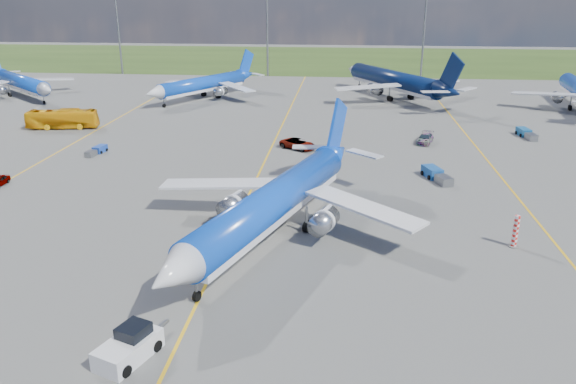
# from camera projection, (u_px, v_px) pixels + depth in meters

# --- Properties ---
(ground) EXTENTS (400.00, 400.00, 0.00)m
(ground) POSITION_uv_depth(u_px,v_px,m) (210.00, 275.00, 45.55)
(ground) COLOR #575754
(ground) RESTS_ON ground
(grass_strip) EXTENTS (400.00, 80.00, 0.01)m
(grass_strip) POSITION_uv_depth(u_px,v_px,m) (314.00, 59.00, 185.87)
(grass_strip) COLOR #2D4719
(grass_strip) RESTS_ON ground
(taxiway_lines) EXTENTS (60.25, 160.00, 0.02)m
(taxiway_lines) POSITION_uv_depth(u_px,v_px,m) (261.00, 171.00, 71.44)
(taxiway_lines) COLOR yellow
(taxiway_lines) RESTS_ON ground
(floodlight_masts) EXTENTS (202.20, 0.50, 22.70)m
(floodlight_masts) POSITION_uv_depth(u_px,v_px,m) (345.00, 28.00, 143.24)
(floodlight_masts) COLOR slate
(floodlight_masts) RESTS_ON ground
(warning_post) EXTENTS (0.50, 0.50, 3.00)m
(warning_post) POSITION_uv_depth(u_px,v_px,m) (516.00, 231.00, 50.10)
(warning_post) COLOR red
(warning_post) RESTS_ON ground
(bg_jet_nw) EXTENTS (42.47, 41.65, 8.87)m
(bg_jet_nw) POSITION_uv_depth(u_px,v_px,m) (24.00, 97.00, 120.84)
(bg_jet_nw) COLOR blue
(bg_jet_nw) RESTS_ON ground
(bg_jet_nnw) EXTENTS (38.98, 42.05, 8.85)m
(bg_jet_nnw) POSITION_uv_depth(u_px,v_px,m) (204.00, 99.00, 118.64)
(bg_jet_nnw) COLOR blue
(bg_jet_nnw) RESTS_ON ground
(bg_jet_n) EXTENTS (48.19, 51.95, 10.93)m
(bg_jet_n) POSITION_uv_depth(u_px,v_px,m) (393.00, 98.00, 119.50)
(bg_jet_n) COLOR #071840
(bg_jet_n) RESTS_ON ground
(main_airliner) EXTENTS (40.23, 45.80, 10.02)m
(main_airliner) POSITION_uv_depth(u_px,v_px,m) (273.00, 237.00, 52.64)
(main_airliner) COLOR blue
(main_airliner) RESTS_ON ground
(pushback_tug) EXTENTS (3.64, 6.05, 2.04)m
(pushback_tug) POSITION_uv_depth(u_px,v_px,m) (130.00, 346.00, 35.13)
(pushback_tug) COLOR silver
(pushback_tug) RESTS_ON ground
(apron_bus) EXTENTS (11.75, 4.61, 3.19)m
(apron_bus) POSITION_uv_depth(u_px,v_px,m) (62.00, 119.00, 92.97)
(apron_bus) COLOR #F0A80E
(apron_bus) RESTS_ON ground
(service_car_b) EXTENTS (5.93, 4.98, 1.51)m
(service_car_b) POSITION_uv_depth(u_px,v_px,m) (298.00, 144.00, 81.23)
(service_car_b) COLOR #999999
(service_car_b) RESTS_ON ground
(service_car_c) EXTENTS (3.40, 5.30, 1.43)m
(service_car_c) POSITION_uv_depth(u_px,v_px,m) (425.00, 138.00, 84.35)
(service_car_c) COLOR #999999
(service_car_c) RESTS_ON ground
(baggage_tug_w) EXTENTS (3.26, 5.78, 1.26)m
(baggage_tug_w) POSITION_uv_depth(u_px,v_px,m) (436.00, 175.00, 68.21)
(baggage_tug_w) COLOR #184A90
(baggage_tug_w) RESTS_ON ground
(baggage_tug_c) EXTENTS (1.79, 4.32, 0.94)m
(baggage_tug_c) POSITION_uv_depth(u_px,v_px,m) (97.00, 151.00, 78.99)
(baggage_tug_c) COLOR #1B41A7
(baggage_tug_c) RESTS_ON ground
(baggage_tug_e) EXTENTS (2.09, 5.36, 1.17)m
(baggage_tug_e) POSITION_uv_depth(u_px,v_px,m) (526.00, 134.00, 87.79)
(baggage_tug_e) COLOR #165489
(baggage_tug_e) RESTS_ON ground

